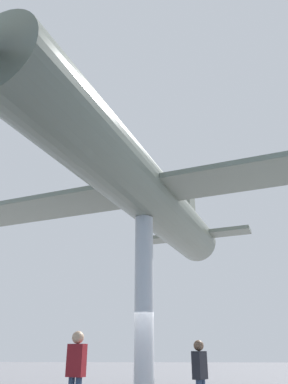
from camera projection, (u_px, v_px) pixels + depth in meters
name	position (u px, v px, depth m)	size (l,w,h in m)	color
support_pylon_central	(144.00, 302.00, 11.74)	(0.60, 0.60, 5.61)	#B7B7BC
suspended_airplane	(142.00, 190.00, 13.07)	(17.42, 15.74, 3.42)	slate
visitor_person	(200.00, 372.00, 8.82)	(0.40, 0.46, 1.65)	#2D3D56
visitor_second	(76.00, 367.00, 8.30)	(0.45, 0.34, 1.83)	#2D3D56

